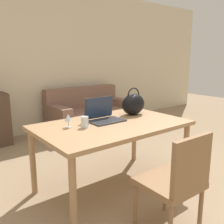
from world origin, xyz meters
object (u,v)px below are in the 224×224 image
object	(u,v)px
handbag	(133,104)
wine_glass	(68,118)
couch	(89,115)
drinking_glass	(85,122)
laptop	(103,114)
chair	(177,179)

from	to	relation	value
handbag	wine_glass	bearing A→B (deg)	-178.61
wine_glass	handbag	size ratio (longest dim) A/B	0.42
couch	wine_glass	world-z (taller)	wine_glass
drinking_glass	wine_glass	bearing A→B (deg)	141.03
laptop	drinking_glass	world-z (taller)	laptop
chair	drinking_glass	bearing A→B (deg)	106.45
couch	handbag	size ratio (longest dim) A/B	4.88
chair	drinking_glass	distance (m)	1.00
couch	handbag	xyz separation A→B (m)	(-0.60, -1.91, 0.57)
couch	laptop	distance (m)	2.25
chair	wine_glass	world-z (taller)	wine_glass
drinking_glass	wine_glass	distance (m)	0.16
couch	handbag	bearing A→B (deg)	-107.50
laptop	handbag	distance (m)	0.45
drinking_glass	handbag	size ratio (longest dim) A/B	0.34
drinking_glass	chair	bearing A→B (deg)	-74.73
laptop	handbag	xyz separation A→B (m)	(0.45, 0.01, 0.06)
chair	handbag	bearing A→B (deg)	65.45
handbag	laptop	bearing A→B (deg)	-178.86
laptop	chair	bearing A→B (deg)	-92.94
couch	drinking_glass	xyz separation A→B (m)	(-1.36, -2.03, 0.50)
couch	laptop	xyz separation A→B (m)	(-1.05, -1.92, 0.51)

